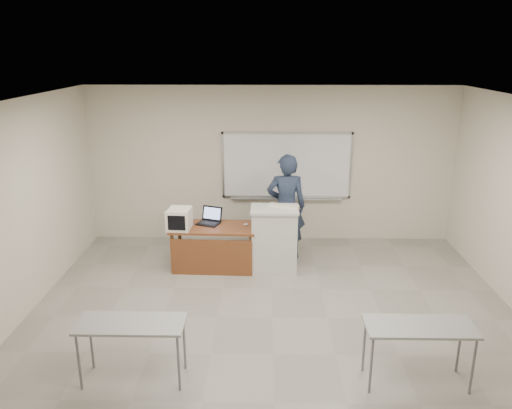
{
  "coord_description": "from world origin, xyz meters",
  "views": [
    {
      "loc": [
        -0.11,
        -5.36,
        3.64
      ],
      "look_at": [
        -0.26,
        2.2,
        1.27
      ],
      "focal_mm": 35.0,
      "sensor_mm": 36.0,
      "label": 1
    }
  ],
  "objects_px": {
    "whiteboard": "(287,166)",
    "keyboard": "(284,206)",
    "crt_monitor": "(180,219)",
    "presenter": "(286,207)",
    "instructor_desk": "(213,240)",
    "laptop": "(209,220)",
    "podium": "(274,239)",
    "mouse": "(246,224)"
  },
  "relations": [
    {
      "from": "whiteboard",
      "to": "crt_monitor",
      "type": "height_order",
      "value": "whiteboard"
    },
    {
      "from": "mouse",
      "to": "laptop",
      "type": "bearing_deg",
      "value": 149.97
    },
    {
      "from": "crt_monitor",
      "to": "podium",
      "type": "bearing_deg",
      "value": 5.01
    },
    {
      "from": "podium",
      "to": "keyboard",
      "type": "xyz_separation_m",
      "value": [
        0.15,
        0.08,
        0.57
      ]
    },
    {
      "from": "laptop",
      "to": "mouse",
      "type": "distance_m",
      "value": 0.66
    },
    {
      "from": "laptop",
      "to": "presenter",
      "type": "xyz_separation_m",
      "value": [
        1.35,
        0.32,
        0.14
      ]
    },
    {
      "from": "podium",
      "to": "keyboard",
      "type": "relative_size",
      "value": 2.21
    },
    {
      "from": "podium",
      "to": "mouse",
      "type": "height_order",
      "value": "podium"
    },
    {
      "from": "crt_monitor",
      "to": "presenter",
      "type": "relative_size",
      "value": 0.23
    },
    {
      "from": "keyboard",
      "to": "presenter",
      "type": "height_order",
      "value": "presenter"
    },
    {
      "from": "whiteboard",
      "to": "laptop",
      "type": "bearing_deg",
      "value": -138.95
    },
    {
      "from": "mouse",
      "to": "podium",
      "type": "bearing_deg",
      "value": -37.74
    },
    {
      "from": "instructor_desk",
      "to": "crt_monitor",
      "type": "bearing_deg",
      "value": -176.55
    },
    {
      "from": "whiteboard",
      "to": "crt_monitor",
      "type": "bearing_deg",
      "value": -140.93
    },
    {
      "from": "presenter",
      "to": "crt_monitor",
      "type": "bearing_deg",
      "value": 17.42
    },
    {
      "from": "instructor_desk",
      "to": "laptop",
      "type": "distance_m",
      "value": 0.39
    },
    {
      "from": "whiteboard",
      "to": "presenter",
      "type": "relative_size",
      "value": 1.3
    },
    {
      "from": "mouse",
      "to": "whiteboard",
      "type": "bearing_deg",
      "value": 40.16
    },
    {
      "from": "podium",
      "to": "crt_monitor",
      "type": "height_order",
      "value": "podium"
    },
    {
      "from": "podium",
      "to": "mouse",
      "type": "xyz_separation_m",
      "value": [
        -0.49,
        0.15,
        0.21
      ]
    },
    {
      "from": "whiteboard",
      "to": "podium",
      "type": "bearing_deg",
      "value": -99.8
    },
    {
      "from": "mouse",
      "to": "presenter",
      "type": "xyz_separation_m",
      "value": [
        0.7,
        0.42,
        0.18
      ]
    },
    {
      "from": "whiteboard",
      "to": "mouse",
      "type": "distance_m",
      "value": 1.67
    },
    {
      "from": "instructor_desk",
      "to": "mouse",
      "type": "relative_size",
      "value": 14.95
    },
    {
      "from": "whiteboard",
      "to": "keyboard",
      "type": "relative_size",
      "value": 4.93
    },
    {
      "from": "podium",
      "to": "keyboard",
      "type": "bearing_deg",
      "value": 28.49
    },
    {
      "from": "podium",
      "to": "crt_monitor",
      "type": "relative_size",
      "value": 2.59
    },
    {
      "from": "instructor_desk",
      "to": "crt_monitor",
      "type": "xyz_separation_m",
      "value": [
        -0.55,
        -0.01,
        0.38
      ]
    },
    {
      "from": "podium",
      "to": "laptop",
      "type": "distance_m",
      "value": 1.19
    },
    {
      "from": "laptop",
      "to": "mouse",
      "type": "height_order",
      "value": "laptop"
    },
    {
      "from": "podium",
      "to": "mouse",
      "type": "bearing_deg",
      "value": 163.25
    },
    {
      "from": "crt_monitor",
      "to": "laptop",
      "type": "bearing_deg",
      "value": 36.28
    },
    {
      "from": "laptop",
      "to": "podium",
      "type": "bearing_deg",
      "value": 7.04
    },
    {
      "from": "mouse",
      "to": "keyboard",
      "type": "bearing_deg",
      "value": -26.86
    },
    {
      "from": "whiteboard",
      "to": "laptop",
      "type": "distance_m",
      "value": 1.96
    },
    {
      "from": "podium",
      "to": "presenter",
      "type": "xyz_separation_m",
      "value": [
        0.22,
        0.57,
        0.39
      ]
    },
    {
      "from": "whiteboard",
      "to": "podium",
      "type": "xyz_separation_m",
      "value": [
        -0.25,
        -1.47,
        -0.92
      ]
    },
    {
      "from": "podium",
      "to": "mouse",
      "type": "distance_m",
      "value": 0.55
    },
    {
      "from": "mouse",
      "to": "keyboard",
      "type": "height_order",
      "value": "keyboard"
    },
    {
      "from": "crt_monitor",
      "to": "keyboard",
      "type": "height_order",
      "value": "keyboard"
    },
    {
      "from": "keyboard",
      "to": "instructor_desk",
      "type": "bearing_deg",
      "value": -156.43
    },
    {
      "from": "podium",
      "to": "laptop",
      "type": "height_order",
      "value": "podium"
    }
  ]
}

